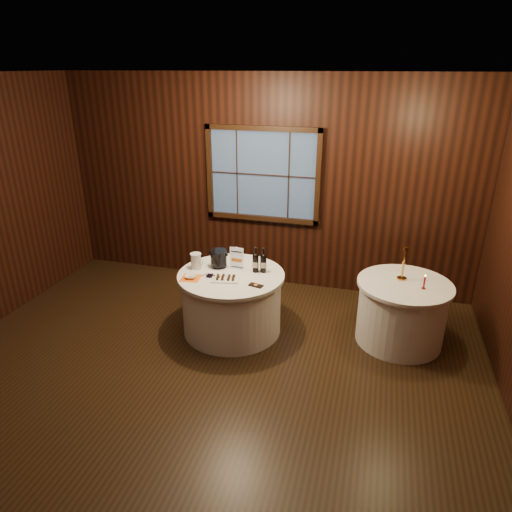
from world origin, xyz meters
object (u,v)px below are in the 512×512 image
(sign_stand, at_px, (237,261))
(main_table, at_px, (232,302))
(port_bottle_right, at_px, (263,262))
(cracker_bowl, at_px, (191,277))
(ice_bucket, at_px, (219,258))
(grape_bunch, at_px, (210,276))
(side_table, at_px, (401,312))
(red_candle, at_px, (424,283))
(brass_candlestick, at_px, (403,268))
(glass_pitcher, at_px, (196,261))
(chocolate_plate, at_px, (226,278))
(port_bottle_left, at_px, (256,261))
(chocolate_box, at_px, (256,285))

(sign_stand, bearing_deg, main_table, -92.26)
(port_bottle_right, xyz_separation_m, cracker_bowl, (-0.77, -0.40, -0.11))
(main_table, xyz_separation_m, port_bottle_right, (0.36, 0.16, 0.52))
(ice_bucket, relative_size, grape_bunch, 1.24)
(side_table, bearing_deg, main_table, -171.47)
(main_table, distance_m, red_candle, 2.24)
(grape_bunch, bearing_deg, sign_stand, 56.91)
(brass_candlestick, bearing_deg, main_table, -168.76)
(side_table, height_order, sign_stand, sign_stand)
(glass_pitcher, height_order, brass_candlestick, brass_candlestick)
(chocolate_plate, relative_size, glass_pitcher, 1.81)
(port_bottle_left, bearing_deg, red_candle, -8.00)
(main_table, bearing_deg, glass_pitcher, 175.29)
(chocolate_box, bearing_deg, sign_stand, 144.39)
(main_table, height_order, red_candle, red_candle)
(grape_bunch, relative_size, brass_candlestick, 0.43)
(sign_stand, height_order, chocolate_box, sign_stand)
(port_bottle_left, xyz_separation_m, ice_bucket, (-0.47, 0.02, -0.02))
(port_bottle_right, distance_m, glass_pitcher, 0.82)
(cracker_bowl, bearing_deg, glass_pitcher, 98.92)
(port_bottle_left, height_order, chocolate_box, port_bottle_left)
(side_table, xyz_separation_m, sign_stand, (-1.98, -0.11, 0.48))
(glass_pitcher, bearing_deg, brass_candlestick, 24.68)
(chocolate_box, bearing_deg, port_bottle_right, 106.30)
(ice_bucket, bearing_deg, glass_pitcher, -155.15)
(sign_stand, relative_size, cracker_bowl, 2.08)
(chocolate_plate, bearing_deg, port_bottle_right, 42.26)
(port_bottle_right, bearing_deg, chocolate_box, -101.66)
(port_bottle_right, bearing_deg, port_bottle_left, 177.91)
(grape_bunch, bearing_deg, chocolate_box, -7.59)
(port_bottle_left, height_order, chocolate_plate, port_bottle_left)
(port_bottle_right, relative_size, brass_candlestick, 0.76)
(sign_stand, distance_m, brass_candlestick, 1.96)
(chocolate_plate, distance_m, chocolate_box, 0.38)
(chocolate_box, height_order, glass_pitcher, glass_pitcher)
(red_candle, bearing_deg, cracker_bowl, -170.54)
(sign_stand, height_order, chocolate_plate, sign_stand)
(side_table, height_order, glass_pitcher, glass_pitcher)
(side_table, distance_m, grape_bunch, 2.29)
(red_candle, bearing_deg, chocolate_plate, -170.52)
(side_table, distance_m, cracker_bowl, 2.51)
(grape_bunch, height_order, glass_pitcher, glass_pitcher)
(grape_bunch, bearing_deg, ice_bucket, 90.77)
(sign_stand, distance_m, chocolate_box, 0.55)
(side_table, bearing_deg, brass_candlestick, 113.34)
(main_table, relative_size, ice_bucket, 5.89)
(port_bottle_right, distance_m, brass_candlestick, 1.62)
(main_table, height_order, ice_bucket, ice_bucket)
(glass_pitcher, bearing_deg, chocolate_plate, -8.69)
(port_bottle_right, bearing_deg, main_table, -170.35)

